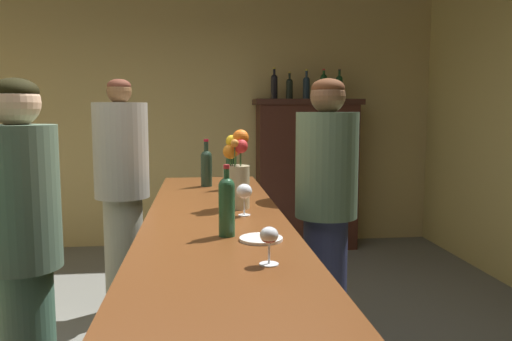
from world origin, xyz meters
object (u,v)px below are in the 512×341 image
at_px(display_bottle_midright, 324,85).
at_px(wine_bottle_merlot, 227,204).
at_px(cheese_plate, 261,239).
at_px(display_bottle_center, 306,86).
at_px(display_cabinet, 306,171).
at_px(display_bottle_midleft, 289,88).
at_px(bartender, 326,207).
at_px(display_bottle_left, 274,85).
at_px(wine_bottle_syrah, 206,166).
at_px(wine_glass_mid, 244,192).
at_px(flower_arrangement, 236,173).
at_px(wine_bottle_rose, 231,168).
at_px(wine_glass_front, 269,238).
at_px(bar_counter, 216,312).
at_px(display_bottle_right, 339,86).
at_px(patron_near_entrance, 23,245).
at_px(patron_tall, 122,189).

bearing_deg(display_bottle_midright, wine_bottle_merlot, -110.10).
height_order(cheese_plate, display_bottle_center, display_bottle_center).
height_order(wine_bottle_merlot, display_bottle_midright, display_bottle_midright).
height_order(display_cabinet, display_bottle_midleft, display_bottle_midleft).
bearing_deg(display_bottle_midleft, bartender, -94.85).
distance_m(display_bottle_left, bartender, 2.61).
height_order(wine_bottle_syrah, wine_glass_mid, wine_bottle_syrah).
xyz_separation_m(flower_arrangement, display_bottle_midleft, (0.77, 2.76, 0.57)).
xyz_separation_m(wine_bottle_rose, wine_glass_front, (0.02, -1.65, -0.05)).
bearing_deg(wine_bottle_merlot, cheese_plate, -32.85).
height_order(wine_glass_front, flower_arrangement, flower_arrangement).
bearing_deg(bar_counter, flower_arrangement, 58.97).
xyz_separation_m(display_bottle_center, display_bottle_right, (0.36, 0.00, 0.01)).
height_order(display_bottle_center, display_bottle_midright, display_bottle_midright).
bearing_deg(display_bottle_midright, wine_bottle_syrah, -123.41).
relative_size(cheese_plate, display_bottle_midleft, 0.59).
relative_size(bar_counter, wine_bottle_syrah, 9.09).
distance_m(display_bottle_midright, patron_near_entrance, 3.88).
relative_size(wine_bottle_rose, display_bottle_left, 0.94).
xyz_separation_m(wine_bottle_rose, patron_near_entrance, (-0.98, -1.02, -0.22)).
bearing_deg(patron_tall, display_bottle_midright, 121.58).
xyz_separation_m(wine_bottle_syrah, wine_bottle_rose, (0.16, -0.15, 0.00)).
height_order(wine_bottle_syrah, patron_tall, patron_tall).
bearing_deg(wine_glass_front, wine_glass_mid, 90.92).
xyz_separation_m(wine_bottle_rose, display_bottle_center, (0.94, 2.11, 0.63)).
distance_m(wine_bottle_syrah, wine_glass_front, 1.81).
distance_m(wine_glass_mid, display_bottle_right, 3.30).
relative_size(display_bottle_midleft, display_bottle_right, 0.92).
relative_size(wine_bottle_syrah, wine_glass_mid, 2.05).
relative_size(wine_bottle_rose, wine_glass_mid, 1.98).
relative_size(wine_glass_mid, display_bottle_right, 0.49).
height_order(display_cabinet, display_bottle_center, display_bottle_center).
bearing_deg(display_bottle_left, wine_bottle_syrah, -111.03).
xyz_separation_m(cheese_plate, display_bottle_left, (0.56, 3.44, 0.78)).
xyz_separation_m(wine_glass_mid, bartender, (0.54, 0.49, -0.18)).
bearing_deg(display_bottle_center, display_bottle_left, 180.00).
bearing_deg(wine_bottle_merlot, bar_counter, 95.13).
relative_size(wine_bottle_merlot, flower_arrangement, 0.71).
height_order(display_bottle_midleft, patron_near_entrance, display_bottle_midleft).
xyz_separation_m(display_bottle_left, display_bottle_midleft, (0.17, -0.00, -0.02)).
relative_size(wine_glass_mid, display_bottle_center, 0.50).
xyz_separation_m(wine_bottle_syrah, wine_bottle_merlot, (0.07, -1.40, -0.00)).
xyz_separation_m(wine_bottle_syrah, display_bottle_right, (1.47, 1.96, 0.64)).
bearing_deg(cheese_plate, patron_near_entrance, 162.82).
bearing_deg(wine_bottle_merlot, display_bottle_left, 78.41).
height_order(flower_arrangement, display_bottle_midleft, display_bottle_midleft).
bearing_deg(wine_bottle_syrah, display_bottle_right, 53.22).
bearing_deg(cheese_plate, display_bottle_right, 69.76).
relative_size(flower_arrangement, display_bottle_left, 1.25).
distance_m(cheese_plate, display_bottle_right, 3.75).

